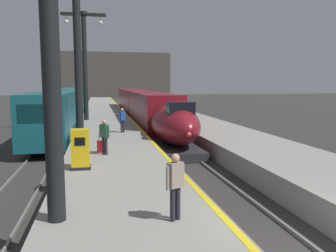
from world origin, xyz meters
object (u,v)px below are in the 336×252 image
at_px(regional_train_adjacent, 66,105).
at_px(ticket_machine_yellow, 81,151).
at_px(passenger_mid_platform, 122,118).
at_px(rolling_suitcase, 101,146).
at_px(passenger_far_waiting, 175,182).
at_px(passenger_near_edge, 104,134).
at_px(highspeed_train_main, 144,107).
at_px(station_column_mid, 77,39).
at_px(station_column_far, 85,56).

relative_size(regional_train_adjacent, ticket_machine_yellow, 22.87).
relative_size(passenger_mid_platform, rolling_suitcase, 1.72).
bearing_deg(passenger_far_waiting, passenger_near_edge, 100.30).
bearing_deg(passenger_near_edge, regional_train_adjacent, 99.21).
bearing_deg(highspeed_train_main, ticket_machine_yellow, -103.62).
bearing_deg(passenger_far_waiting, rolling_suitcase, 100.71).
distance_m(passenger_mid_platform, ticket_machine_yellow, 10.34).
bearing_deg(passenger_mid_platform, passenger_near_edge, -100.49).
relative_size(station_column_mid, station_column_far, 1.01).
height_order(regional_train_adjacent, passenger_mid_platform, regional_train_adjacent).
bearing_deg(rolling_suitcase, passenger_mid_platform, 77.35).
height_order(rolling_suitcase, ticket_machine_yellow, ticket_machine_yellow).
distance_m(station_column_far, passenger_far_waiting, 25.68).
relative_size(highspeed_train_main, passenger_far_waiting, 22.87).
xyz_separation_m(regional_train_adjacent, passenger_mid_platform, (4.92, -14.42, -0.09)).
xyz_separation_m(station_column_mid, passenger_far_waiting, (2.89, -12.98, -4.94)).
xyz_separation_m(station_column_mid, passenger_near_edge, (1.34, -4.49, -4.94)).
bearing_deg(station_column_far, passenger_far_waiting, -83.43).
bearing_deg(station_column_mid, passenger_near_edge, -73.34).
bearing_deg(highspeed_train_main, passenger_mid_platform, -103.91).
relative_size(highspeed_train_main, passenger_mid_platform, 22.87).
height_order(regional_train_adjacent, rolling_suitcase, regional_train_adjacent).
height_order(passenger_near_edge, ticket_machine_yellow, passenger_near_edge).
bearing_deg(passenger_mid_platform, station_column_mid, -132.84).
relative_size(station_column_mid, ticket_machine_yellow, 6.22).
relative_size(highspeed_train_main, rolling_suitcase, 39.36).
bearing_deg(passenger_near_edge, rolling_suitcase, 106.84).
distance_m(regional_train_adjacent, passenger_near_edge, 22.13).
xyz_separation_m(passenger_far_waiting, ticket_machine_yellow, (-2.54, 5.85, -0.25)).
height_order(station_column_far, passenger_mid_platform, station_column_far).
distance_m(regional_train_adjacent, station_column_mid, 18.15).
bearing_deg(passenger_mid_platform, highspeed_train_main, 76.09).
height_order(station_column_mid, passenger_far_waiting, station_column_mid).
bearing_deg(highspeed_train_main, rolling_suitcase, -103.47).
distance_m(regional_train_adjacent, station_column_far, 7.46).
relative_size(station_column_far, passenger_mid_platform, 5.81).
xyz_separation_m(regional_train_adjacent, passenger_far_waiting, (5.09, -30.33, -0.09)).
xyz_separation_m(station_column_mid, rolling_suitcase, (1.18, -3.94, -5.62)).
bearing_deg(passenger_far_waiting, regional_train_adjacent, 99.52).
relative_size(passenger_far_waiting, ticket_machine_yellow, 1.06).
bearing_deg(regional_train_adjacent, station_column_mid, -82.78).
bearing_deg(regional_train_adjacent, ticket_machine_yellow, -84.05).
bearing_deg(rolling_suitcase, station_column_far, 94.20).
xyz_separation_m(passenger_near_edge, passenger_mid_platform, (1.37, 7.42, 0.00)).
bearing_deg(station_column_mid, passenger_mid_platform, 47.16).
relative_size(highspeed_train_main, station_column_mid, 3.89).
bearing_deg(passenger_near_edge, passenger_far_waiting, -79.70).
distance_m(highspeed_train_main, passenger_mid_platform, 13.24).
height_order(highspeed_train_main, rolling_suitcase, highspeed_train_main).
relative_size(rolling_suitcase, ticket_machine_yellow, 0.61).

